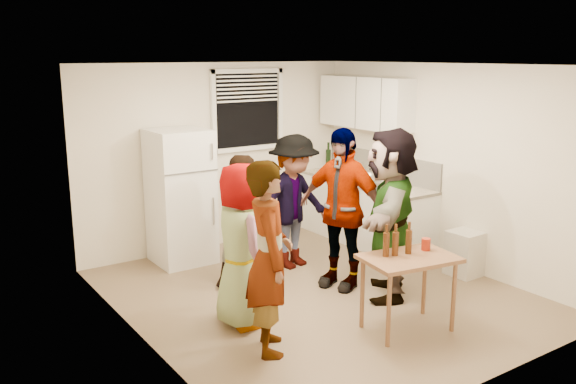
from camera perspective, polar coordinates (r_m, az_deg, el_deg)
room at (r=6.87m, az=2.75°, el=-9.53°), size 4.00×4.50×2.50m
window at (r=8.48m, az=-3.78°, el=7.65°), size 1.12×0.10×1.06m
refrigerator at (r=7.80m, az=-10.02°, el=-0.43°), size 0.70×0.70×1.70m
counter_lower at (r=8.61m, az=7.19°, el=-1.95°), size 0.60×2.20×0.86m
countertop at (r=8.50m, az=7.27°, el=0.98°), size 0.64×2.22×0.04m
backsplash at (r=8.66m, az=8.72°, el=2.49°), size 0.03×2.20×0.36m
upper_cabinets at (r=8.59m, az=7.24°, el=8.32°), size 0.34×1.60×0.70m
kettle at (r=8.37m, az=7.65°, el=0.91°), size 0.27×0.23×0.21m
paper_towel at (r=8.18m, az=9.19°, el=0.58°), size 0.11×0.11×0.24m
wine_bottle at (r=9.21m, az=3.77°, el=2.10°), size 0.08×0.08×0.31m
beer_bottle_counter at (r=7.99m, az=9.66°, el=0.28°), size 0.06×0.06×0.24m
blue_cup at (r=7.77m, az=9.64°, el=-0.08°), size 0.10×0.10×0.13m
picture_frame at (r=9.13m, az=5.49°, el=2.46°), size 0.02×0.18×0.15m
trash_bin at (r=7.66m, az=16.23°, el=-5.66°), size 0.38×0.38×0.54m
serving_table at (r=6.18m, az=10.99°, el=-12.45°), size 0.96×0.72×0.74m
beer_bottle_table at (r=5.99m, az=11.18°, el=-5.66°), size 0.06×0.06×0.23m
red_cup at (r=6.12m, az=12.75°, el=-5.32°), size 0.09×0.09×0.12m
guest_grey at (r=6.20m, az=-4.32°, el=-12.13°), size 1.69×0.97×0.51m
guest_stripe at (r=5.70m, az=-1.72°, el=-14.45°), size 1.84×1.33×0.42m
guest_back_left at (r=7.13m, az=-3.83°, el=-8.69°), size 1.13×1.66×0.58m
guest_back_right at (r=7.74m, az=0.54°, el=-6.89°), size 1.35×1.82×0.62m
guest_black at (r=7.14m, az=4.85°, el=-8.68°), size 2.08×1.62×0.45m
guest_orange at (r=6.95m, az=9.26°, el=-9.42°), size 2.54×2.53×0.55m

